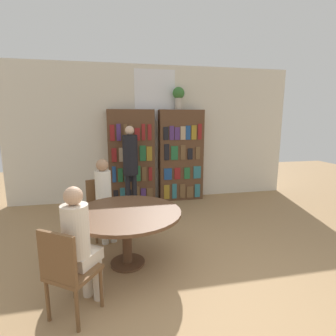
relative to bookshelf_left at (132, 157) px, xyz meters
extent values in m
plane|color=#9E7A51|center=(0.56, -3.80, -1.01)|extent=(16.00, 16.00, 0.00)
cube|color=beige|center=(0.56, 0.19, 0.49)|extent=(6.40, 0.06, 3.00)
cube|color=white|center=(0.56, 0.16, 1.34)|extent=(0.90, 0.01, 1.10)
cube|color=brown|center=(0.00, 0.00, 0.00)|extent=(1.00, 0.32, 2.04)
cube|color=black|center=(-0.37, -0.17, -0.82)|extent=(0.10, 0.02, 0.26)
cube|color=#2D707A|center=(-0.22, -0.17, -0.80)|extent=(0.11, 0.02, 0.31)
cube|color=black|center=(-0.08, -0.17, -0.82)|extent=(0.10, 0.02, 0.26)
cube|color=brown|center=(0.08, -0.17, -0.79)|extent=(0.12, 0.02, 0.32)
cube|color=#4C2D6B|center=(0.23, -0.17, -0.82)|extent=(0.11, 0.02, 0.28)
cube|color=brown|center=(0.37, -0.17, -0.82)|extent=(0.13, 0.02, 0.27)
cube|color=navy|center=(-0.39, -0.17, -0.34)|extent=(0.08, 0.02, 0.34)
cube|color=#236638|center=(-0.26, -0.17, -0.36)|extent=(0.10, 0.02, 0.30)
cube|color=#2D707A|center=(-0.13, -0.17, -0.35)|extent=(0.08, 0.02, 0.33)
cube|color=black|center=(-0.01, -0.17, -0.38)|extent=(0.10, 0.02, 0.25)
cube|color=#236638|center=(0.12, -0.17, -0.34)|extent=(0.11, 0.02, 0.34)
cube|color=brown|center=(0.25, -0.17, -0.35)|extent=(0.09, 0.02, 0.32)
cube|color=maroon|center=(0.39, -0.17, -0.36)|extent=(0.08, 0.02, 0.30)
cube|color=maroon|center=(-0.37, -0.17, 0.08)|extent=(0.10, 0.02, 0.29)
cube|color=tan|center=(-0.22, -0.17, 0.08)|extent=(0.10, 0.02, 0.30)
cube|color=brown|center=(-0.07, -0.17, 0.06)|extent=(0.12, 0.02, 0.25)
cube|color=#4C2D6B|center=(0.07, -0.17, 0.06)|extent=(0.09, 0.02, 0.26)
cube|color=#236638|center=(0.23, -0.17, 0.10)|extent=(0.13, 0.02, 0.33)
cube|color=olive|center=(0.37, -0.17, 0.09)|extent=(0.12, 0.02, 0.31)
cube|color=maroon|center=(-0.39, -0.17, 0.54)|extent=(0.10, 0.02, 0.33)
cube|color=#4C2D6B|center=(-0.26, -0.17, 0.55)|extent=(0.09, 0.02, 0.35)
cube|color=brown|center=(-0.12, -0.17, 0.55)|extent=(0.08, 0.02, 0.34)
cube|color=brown|center=(-0.01, -0.17, 0.54)|extent=(0.07, 0.02, 0.33)
cube|color=maroon|center=(0.12, -0.17, 0.50)|extent=(0.11, 0.02, 0.26)
cube|color=maroon|center=(0.25, -0.17, 0.55)|extent=(0.07, 0.02, 0.35)
cube|color=maroon|center=(0.39, -0.17, 0.54)|extent=(0.08, 0.02, 0.34)
cube|color=brown|center=(1.12, 0.00, 0.00)|extent=(1.00, 0.32, 2.04)
cube|color=olive|center=(0.76, -0.17, -0.79)|extent=(0.12, 0.02, 0.32)
cube|color=#2D707A|center=(0.93, -0.17, -0.79)|extent=(0.10, 0.02, 0.34)
cube|color=brown|center=(1.12, -0.17, -0.79)|extent=(0.12, 0.02, 0.33)
cube|color=brown|center=(1.30, -0.17, -0.83)|extent=(0.16, 0.02, 0.26)
cube|color=#2D707A|center=(1.48, -0.17, -0.80)|extent=(0.12, 0.02, 0.31)
cube|color=navy|center=(0.78, -0.17, -0.38)|extent=(0.18, 0.02, 0.26)
cube|color=maroon|center=(1.00, -0.17, -0.38)|extent=(0.13, 0.02, 0.26)
cube|color=#236638|center=(1.23, -0.17, -0.38)|extent=(0.13, 0.02, 0.26)
cube|color=#2D707A|center=(1.46, -0.17, -0.37)|extent=(0.17, 0.02, 0.28)
cube|color=black|center=(0.76, -0.17, 0.11)|extent=(0.11, 0.02, 0.35)
cube|color=#236638|center=(0.93, -0.17, 0.08)|extent=(0.16, 0.02, 0.31)
cube|color=brown|center=(1.12, -0.17, 0.09)|extent=(0.11, 0.02, 0.33)
cube|color=black|center=(1.29, -0.17, 0.05)|extent=(0.11, 0.02, 0.25)
cube|color=brown|center=(1.47, -0.17, 0.07)|extent=(0.10, 0.02, 0.28)
cube|color=black|center=(0.74, -0.17, 0.51)|extent=(0.11, 0.02, 0.28)
cube|color=#4C2D6B|center=(0.87, -0.17, 0.52)|extent=(0.10, 0.02, 0.30)
cube|color=#4C2D6B|center=(0.99, -0.17, 0.51)|extent=(0.12, 0.02, 0.27)
cube|color=tan|center=(1.12, -0.17, 0.52)|extent=(0.11, 0.02, 0.29)
cube|color=navy|center=(1.23, -0.17, 0.53)|extent=(0.11, 0.02, 0.30)
cube|color=olive|center=(1.37, -0.17, 0.53)|extent=(0.11, 0.02, 0.31)
cube|color=maroon|center=(1.50, -0.17, 0.55)|extent=(0.08, 0.02, 0.34)
cylinder|color=#B7AD9E|center=(1.06, 0.00, 1.15)|extent=(0.15, 0.15, 0.25)
sphere|color=#387033|center=(1.06, 0.00, 1.38)|extent=(0.26, 0.26, 0.26)
cylinder|color=brown|center=(-0.25, -2.60, -1.00)|extent=(0.44, 0.44, 0.03)
cylinder|color=brown|center=(-0.25, -2.60, -0.66)|extent=(0.12, 0.12, 0.64)
cylinder|color=brown|center=(-0.25, -2.60, -0.32)|extent=(1.37, 1.37, 0.04)
cube|color=brown|center=(-0.78, -3.39, -0.58)|extent=(0.56, 0.56, 0.04)
cube|color=brown|center=(-0.89, -3.53, -0.34)|extent=(0.35, 0.25, 0.45)
cylinder|color=brown|center=(-0.83, -3.15, -0.81)|extent=(0.04, 0.04, 0.41)
cylinder|color=brown|center=(-0.55, -3.34, -0.81)|extent=(0.04, 0.04, 0.41)
cylinder|color=brown|center=(-1.02, -3.43, -0.81)|extent=(0.04, 0.04, 0.41)
cylinder|color=brown|center=(-0.74, -3.62, -0.81)|extent=(0.04, 0.04, 0.41)
cube|color=brown|center=(-0.58, -1.71, -0.58)|extent=(0.51, 0.51, 0.04)
cube|color=brown|center=(-0.64, -1.54, -0.34)|extent=(0.39, 0.17, 0.45)
cylinder|color=brown|center=(-0.36, -1.82, -0.81)|extent=(0.04, 0.04, 0.41)
cylinder|color=brown|center=(-0.68, -1.93, -0.81)|extent=(0.04, 0.04, 0.41)
cylinder|color=brown|center=(-0.47, -1.50, -0.81)|extent=(0.04, 0.04, 0.41)
cylinder|color=brown|center=(-0.79, -1.61, -0.81)|extent=(0.04, 0.04, 0.41)
cube|color=silver|center=(-0.53, -1.85, -0.50)|extent=(0.33, 0.38, 0.12)
cylinder|color=silver|center=(-0.55, -1.77, -0.19)|extent=(0.24, 0.24, 0.50)
sphere|color=#A37A5B|center=(-0.55, -1.77, 0.15)|extent=(0.18, 0.18, 0.18)
cylinder|color=silver|center=(-0.43, -1.93, -0.79)|extent=(0.10, 0.10, 0.45)
cylinder|color=silver|center=(-0.55, -1.97, -0.79)|extent=(0.10, 0.10, 0.45)
cube|color=beige|center=(-0.71, -3.27, -0.50)|extent=(0.39, 0.41, 0.12)
cylinder|color=beige|center=(-0.75, -3.34, -0.19)|extent=(0.25, 0.25, 0.50)
sphere|color=tan|center=(-0.75, -3.34, 0.14)|extent=(0.17, 0.17, 0.17)
cylinder|color=beige|center=(-0.70, -3.14, -0.79)|extent=(0.10, 0.10, 0.45)
cylinder|color=beige|center=(-0.59, -3.22, -0.79)|extent=(0.10, 0.10, 0.45)
cylinder|color=black|center=(-0.12, -0.51, -0.65)|extent=(0.10, 0.10, 0.73)
cylinder|color=black|center=(0.01, -0.51, -0.65)|extent=(0.10, 0.10, 0.73)
cylinder|color=black|center=(-0.06, -0.51, 0.12)|extent=(0.30, 0.30, 0.79)
sphere|color=#DBB293|center=(-0.06, -0.51, 0.60)|extent=(0.18, 0.18, 0.18)
cylinder|color=black|center=(0.03, -0.24, 0.31)|extent=(0.07, 0.30, 0.07)
camera|label=1|loc=(-0.38, -5.74, 0.83)|focal=28.00mm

